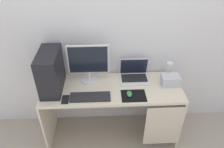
# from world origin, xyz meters

# --- Properties ---
(ground_plane) EXTENTS (8.00, 8.00, 0.00)m
(ground_plane) POSITION_xyz_m (0.00, 0.00, 0.00)
(ground_plane) COLOR #9E9384
(wall_back) EXTENTS (4.00, 0.05, 2.60)m
(wall_back) POSITION_xyz_m (0.00, 0.32, 1.30)
(wall_back) COLOR silver
(wall_back) RESTS_ON ground_plane
(desk) EXTENTS (1.55, 0.56, 0.76)m
(desk) POSITION_xyz_m (0.02, -0.01, 0.61)
(desk) COLOR beige
(desk) RESTS_ON ground_plane
(pc_tower) EXTENTS (0.21, 0.44, 0.44)m
(pc_tower) POSITION_xyz_m (-0.64, 0.02, 0.98)
(pc_tower) COLOR black
(pc_tower) RESTS_ON desk
(monitor) EXTENTS (0.45, 0.20, 0.46)m
(monitor) POSITION_xyz_m (-0.25, 0.14, 1.00)
(monitor) COLOR silver
(monitor) RESTS_ON desk
(laptop) EXTENTS (0.34, 0.24, 0.23)m
(laptop) POSITION_xyz_m (0.27, 0.16, 0.81)
(laptop) COLOR silver
(laptop) RESTS_ON desk
(speaker) EXTENTS (0.07, 0.07, 0.19)m
(speaker) POSITION_xyz_m (0.67, 0.19, 0.85)
(speaker) COLOR silver
(speaker) RESTS_ON desk
(projector) EXTENTS (0.20, 0.14, 0.11)m
(projector) POSITION_xyz_m (0.65, 0.03, 0.82)
(projector) COLOR #B7BCC6
(projector) RESTS_ON desk
(keyboard) EXTENTS (0.42, 0.14, 0.02)m
(keyboard) POSITION_xyz_m (-0.24, -0.17, 0.77)
(keyboard) COLOR #232326
(keyboard) RESTS_ON desk
(mousepad) EXTENTS (0.26, 0.20, 0.00)m
(mousepad) POSITION_xyz_m (0.22, -0.16, 0.76)
(mousepad) COLOR black
(mousepad) RESTS_ON desk
(mouse_left) EXTENTS (0.06, 0.10, 0.03)m
(mouse_left) POSITION_xyz_m (0.18, -0.15, 0.78)
(mouse_left) COLOR #338C4C
(mouse_left) RESTS_ON mousepad
(cell_phone) EXTENTS (0.07, 0.13, 0.01)m
(cell_phone) POSITION_xyz_m (-0.49, -0.19, 0.76)
(cell_phone) COLOR black
(cell_phone) RESTS_ON desk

